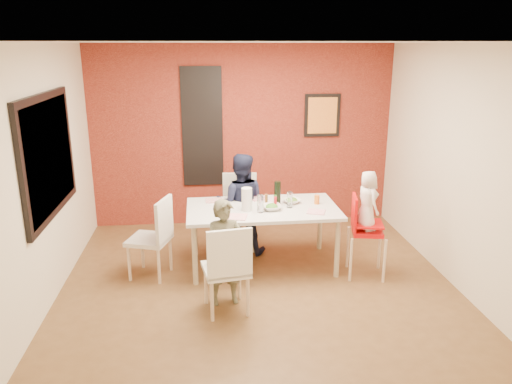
{
  "coord_description": "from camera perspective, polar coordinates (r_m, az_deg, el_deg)",
  "views": [
    {
      "loc": [
        -0.57,
        -5.16,
        2.69
      ],
      "look_at": [
        0.0,
        0.3,
        1.05
      ],
      "focal_mm": 35.0,
      "sensor_mm": 36.0,
      "label": 1
    }
  ],
  "objects": [
    {
      "name": "wine_glass_a",
      "position": [
        5.88,
        0.5,
        -1.35
      ],
      "size": [
        0.07,
        0.07,
        0.21
      ],
      "primitive_type": "cylinder",
      "color": "silver",
      "rests_on": "dining_table"
    },
    {
      "name": "salad_bowl_b",
      "position": [
        6.27,
        4.09,
        -1.03
      ],
      "size": [
        0.28,
        0.28,
        0.05
      ],
      "primitive_type": "imported",
      "rotation": [
        0.0,
        0.0,
        0.44
      ],
      "color": "white",
      "rests_on": "dining_table"
    },
    {
      "name": "paper_towel_roll",
      "position": [
        5.94,
        -1.06,
        -0.85
      ],
      "size": [
        0.12,
        0.12,
        0.28
      ],
      "primitive_type": "cylinder",
      "color": "white",
      "rests_on": "dining_table"
    },
    {
      "name": "brick_accent_wall",
      "position": [
        7.53,
        -1.53,
        6.38
      ],
      "size": [
        4.5,
        0.02,
        2.7
      ],
      "primitive_type": "cube",
      "color": "maroon",
      "rests_on": "ground"
    },
    {
      "name": "ground",
      "position": [
        5.84,
        0.31,
        -10.76
      ],
      "size": [
        4.5,
        4.5,
        0.0
      ],
      "primitive_type": "plane",
      "color": "brown",
      "rests_on": "ground"
    },
    {
      "name": "picture_window_pane",
      "position": [
        5.72,
        -22.5,
        3.87
      ],
      "size": [
        0.02,
        1.55,
        1.15
      ],
      "primitive_type": "cube",
      "color": "black",
      "rests_on": "wall_left"
    },
    {
      "name": "condiment_brown",
      "position": [
        6.12,
        1.18,
        -0.93
      ],
      "size": [
        0.04,
        0.04,
        0.15
      ],
      "primitive_type": "cylinder",
      "color": "brown",
      "rests_on": "dining_table"
    },
    {
      "name": "chair_left",
      "position": [
        5.99,
        -11.4,
        -4.68
      ],
      "size": [
        0.57,
        0.57,
        0.97
      ],
      "rotation": [
        0.0,
        0.0,
        4.4
      ],
      "color": "silver",
      "rests_on": "ground"
    },
    {
      "name": "glassblock_strip",
      "position": [
        7.47,
        -6.16,
        7.37
      ],
      "size": [
        0.55,
        0.03,
        1.7
      ],
      "primitive_type": "cube",
      "color": "silver",
      "rests_on": "wall_back"
    },
    {
      "name": "sippy_cup",
      "position": [
        6.25,
        6.97,
        -0.87
      ],
      "size": [
        0.07,
        0.07,
        0.11
      ],
      "primitive_type": "cylinder",
      "color": "orange",
      "rests_on": "dining_table"
    },
    {
      "name": "chair_far",
      "position": [
        6.79,
        -1.86,
        -1.66
      ],
      "size": [
        0.5,
        0.5,
        1.0
      ],
      "rotation": [
        0.0,
        0.0,
        -0.07
      ],
      "color": "silver",
      "rests_on": "ground"
    },
    {
      "name": "glassblock_surround",
      "position": [
        7.46,
        -6.16,
        7.37
      ],
      "size": [
        0.6,
        0.03,
        1.76
      ],
      "primitive_type": "cube",
      "color": "black",
      "rests_on": "wall_back"
    },
    {
      "name": "wall_front",
      "position": [
        3.25,
        4.69,
        -7.74
      ],
      "size": [
        4.5,
        0.02,
        2.7
      ],
      "primitive_type": "cube",
      "color": "beige",
      "rests_on": "ground"
    },
    {
      "name": "toddler",
      "position": [
        5.92,
        12.63,
        -0.98
      ],
      "size": [
        0.3,
        0.39,
        0.71
      ],
      "primitive_type": "imported",
      "rotation": [
        0.0,
        0.0,
        1.8
      ],
      "color": "white",
      "rests_on": "high_chair"
    },
    {
      "name": "ceiling",
      "position": [
        5.19,
        0.36,
        16.75
      ],
      "size": [
        4.5,
        4.5,
        0.02
      ],
      "primitive_type": "cube",
      "color": "white",
      "rests_on": "wall_back"
    },
    {
      "name": "high_chair",
      "position": [
        6.03,
        12.17,
        -4.06
      ],
      "size": [
        0.48,
        0.48,
        0.99
      ],
      "rotation": [
        0.0,
        0.0,
        1.38
      ],
      "color": "red",
      "rests_on": "ground"
    },
    {
      "name": "salad_bowl_a",
      "position": [
        6.0,
        1.82,
        -1.77
      ],
      "size": [
        0.26,
        0.26,
        0.06
      ],
      "primitive_type": "imported",
      "rotation": [
        0.0,
        0.0,
        0.11
      ],
      "color": "silver",
      "rests_on": "dining_table"
    },
    {
      "name": "wine_glass_b",
      "position": [
        6.07,
        3.86,
        -0.89
      ],
      "size": [
        0.07,
        0.07,
        0.2
      ],
      "primitive_type": "cylinder",
      "color": "silver",
      "rests_on": "dining_table"
    },
    {
      "name": "plate_near_right",
      "position": [
        5.96,
        6.89,
        -2.25
      ],
      "size": [
        0.26,
        0.26,
        0.01
      ],
      "primitive_type": "cube",
      "rotation": [
        0.0,
        0.0,
        -0.34
      ],
      "color": "white",
      "rests_on": "dining_table"
    },
    {
      "name": "plate_far_left",
      "position": [
        6.36,
        -4.83,
        -0.96
      ],
      "size": [
        0.21,
        0.21,
        0.01
      ],
      "primitive_type": "cube",
      "rotation": [
        0.0,
        0.0,
        0.01
      ],
      "color": "silver",
      "rests_on": "dining_table"
    },
    {
      "name": "chair_near",
      "position": [
        5.08,
        -3.27,
        -8.4
      ],
      "size": [
        0.52,
        0.52,
        0.97
      ],
      "rotation": [
        0.0,
        0.0,
        3.3
      ],
      "color": "white",
      "rests_on": "ground"
    },
    {
      "name": "condiment_green",
      "position": [
        6.1,
        2.21,
        -1.02
      ],
      "size": [
        0.04,
        0.04,
        0.15
      ],
      "primitive_type": "cylinder",
      "color": "#2E6822",
      "rests_on": "dining_table"
    },
    {
      "name": "picture_window_frame",
      "position": [
        5.72,
        -22.64,
        3.86
      ],
      "size": [
        0.05,
        1.7,
        1.3
      ],
      "primitive_type": "cube",
      "color": "black",
      "rests_on": "wall_left"
    },
    {
      "name": "child_near",
      "position": [
        5.29,
        -3.56,
        -6.94
      ],
      "size": [
        0.46,
        0.33,
        1.16
      ],
      "primitive_type": "imported",
      "rotation": [
        0.0,
        0.0,
        0.14
      ],
      "color": "brown",
      "rests_on": "ground"
    },
    {
      "name": "wall_right",
      "position": [
        6.03,
        22.14,
        2.55
      ],
      "size": [
        0.02,
        4.5,
        2.7
      ],
      "primitive_type": "cube",
      "color": "beige",
      "rests_on": "ground"
    },
    {
      "name": "art_print_frame",
      "position": [
        7.65,
        7.57,
        8.68
      ],
      "size": [
        0.54,
        0.03,
        0.64
      ],
      "primitive_type": "cube",
      "color": "black",
      "rests_on": "wall_back"
    },
    {
      "name": "plate_far_mid",
      "position": [
        6.43,
        0.29,
        -0.7
      ],
      "size": [
        0.27,
        0.27,
        0.01
      ],
      "primitive_type": "cube",
      "rotation": [
        0.0,
        0.0,
        0.35
      ],
      "color": "white",
      "rests_on": "dining_table"
    },
    {
      "name": "condiment_red",
      "position": [
        6.08,
        2.22,
        -1.16
      ],
      "size": [
        0.03,
        0.03,
        0.13
      ],
      "primitive_type": "cylinder",
      "color": "red",
      "rests_on": "dining_table"
    },
    {
      "name": "child_far",
      "position": [
        6.52,
        -1.76,
        -1.38
      ],
      "size": [
        0.72,
        0.6,
        1.35
      ],
      "primitive_type": "imported",
      "rotation": [
        0.0,
        0.0,
        2.99
      ],
      "color": "black",
      "rests_on": "ground"
    },
    {
      "name": "plate_near_left",
      "position": [
        5.75,
        -2.22,
        -2.85
      ],
      "size": [
        0.27,
        0.27,
        0.01
      ],
      "primitive_type": "cube",
      "rotation": [
        0.0,
        0.0,
        -0.21
      ],
      "color": "white",
      "rests_on": "dining_table"
    },
    {
      "name": "wine_bottle",
      "position": [
        6.12,
        2.47,
        -0.18
      ],
      "size": [
        0.08,
        0.08,
        0.31
      ],
      "primitive_type": "cylinder",
      "color": "black",
      "rests_on": "dining_table"
    },
    {
      "name": "dining_table",
      "position": [
        6.11,
        0.75,
        -2.38
      ],
      "size": [
        1.85,
        1.05,
        0.77
      ],
      "rotation": [
        0.0,
        0.0,
        0.01
      ],
      "color": "silver",
      "rests_on": "ground"
    },
    {
      "name": "wall_left",
      "position": [
        5.59,
        -23.27,
        1.39
      ],
      "size": [
        0.02,
        4.5,
        2.7
      ],
      "primitive_type": "cube",
      "color": "beige",
      "rests_on": "ground"
    },
    {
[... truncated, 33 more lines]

